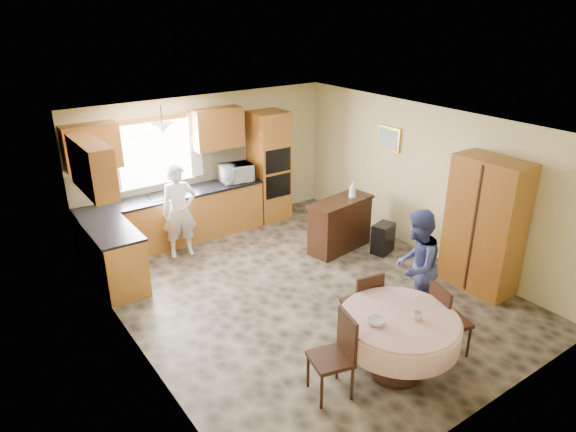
{
  "coord_description": "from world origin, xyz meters",
  "views": [
    {
      "loc": [
        -4.02,
        -5.28,
        4.02
      ],
      "look_at": [
        -0.09,
        0.3,
        1.14
      ],
      "focal_mm": 32.0,
      "sensor_mm": 36.0,
      "label": 1
    }
  ],
  "objects_px": {
    "cupboard": "(484,226)",
    "dining_table": "(399,329)",
    "sideboard": "(340,226)",
    "chair_left": "(337,351)",
    "oven_tower": "(269,166)",
    "person_sink": "(179,211)",
    "chair_back": "(364,301)",
    "person_dining": "(416,266)",
    "chair_right": "(445,317)"
  },
  "relations": [
    {
      "from": "sideboard",
      "to": "chair_back",
      "type": "distance_m",
      "value": 2.54
    },
    {
      "from": "sideboard",
      "to": "chair_right",
      "type": "bearing_deg",
      "value": -114.82
    },
    {
      "from": "cupboard",
      "to": "person_sink",
      "type": "distance_m",
      "value": 4.77
    },
    {
      "from": "cupboard",
      "to": "person_dining",
      "type": "distance_m",
      "value": 1.44
    },
    {
      "from": "chair_left",
      "to": "chair_back",
      "type": "height_order",
      "value": "chair_left"
    },
    {
      "from": "chair_left",
      "to": "sideboard",
      "type": "bearing_deg",
      "value": 152.88
    },
    {
      "from": "cupboard",
      "to": "chair_right",
      "type": "distance_m",
      "value": 1.93
    },
    {
      "from": "chair_right",
      "to": "chair_left",
      "type": "bearing_deg",
      "value": 96.16
    },
    {
      "from": "sideboard",
      "to": "cupboard",
      "type": "height_order",
      "value": "cupboard"
    },
    {
      "from": "dining_table",
      "to": "person_sink",
      "type": "distance_m",
      "value": 4.3
    },
    {
      "from": "chair_left",
      "to": "chair_back",
      "type": "distance_m",
      "value": 1.11
    },
    {
      "from": "chair_back",
      "to": "person_sink",
      "type": "relative_size",
      "value": 0.59
    },
    {
      "from": "cupboard",
      "to": "dining_table",
      "type": "distance_m",
      "value": 2.57
    },
    {
      "from": "oven_tower",
      "to": "dining_table",
      "type": "height_order",
      "value": "oven_tower"
    },
    {
      "from": "chair_right",
      "to": "person_dining",
      "type": "relative_size",
      "value": 0.61
    },
    {
      "from": "sideboard",
      "to": "dining_table",
      "type": "xyz_separation_m",
      "value": [
        -1.59,
        -2.86,
        0.18
      ]
    },
    {
      "from": "cupboard",
      "to": "dining_table",
      "type": "xyz_separation_m",
      "value": [
        -2.45,
        -0.69,
        -0.4
      ]
    },
    {
      "from": "chair_left",
      "to": "person_dining",
      "type": "distance_m",
      "value": 1.88
    },
    {
      "from": "oven_tower",
      "to": "person_sink",
      "type": "relative_size",
      "value": 1.33
    },
    {
      "from": "cupboard",
      "to": "sideboard",
      "type": "bearing_deg",
      "value": 111.56
    },
    {
      "from": "sideboard",
      "to": "chair_left",
      "type": "xyz_separation_m",
      "value": [
        -2.35,
        -2.7,
        0.11
      ]
    },
    {
      "from": "oven_tower",
      "to": "chair_right",
      "type": "distance_m",
      "value": 4.89
    },
    {
      "from": "cupboard",
      "to": "person_sink",
      "type": "bearing_deg",
      "value": 131.96
    },
    {
      "from": "dining_table",
      "to": "chair_back",
      "type": "bearing_deg",
      "value": 76.42
    },
    {
      "from": "person_dining",
      "to": "person_sink",
      "type": "bearing_deg",
      "value": -87.79
    },
    {
      "from": "sideboard",
      "to": "person_dining",
      "type": "xyz_separation_m",
      "value": [
        -0.56,
        -2.17,
        0.35
      ]
    },
    {
      "from": "person_sink",
      "to": "person_dining",
      "type": "xyz_separation_m",
      "value": [
        1.77,
        -3.54,
        -0.01
      ]
    },
    {
      "from": "chair_left",
      "to": "chair_right",
      "type": "bearing_deg",
      "value": 95.11
    },
    {
      "from": "person_dining",
      "to": "chair_right",
      "type": "bearing_deg",
      "value": 44.44
    },
    {
      "from": "oven_tower",
      "to": "person_dining",
      "type": "distance_m",
      "value": 4.08
    },
    {
      "from": "oven_tower",
      "to": "dining_table",
      "type": "bearing_deg",
      "value": -106.18
    },
    {
      "from": "cupboard",
      "to": "person_sink",
      "type": "xyz_separation_m",
      "value": [
        -3.19,
        3.55,
        -0.21
      ]
    },
    {
      "from": "sideboard",
      "to": "chair_left",
      "type": "height_order",
      "value": "chair_left"
    },
    {
      "from": "oven_tower",
      "to": "chair_back",
      "type": "bearing_deg",
      "value": -106.66
    },
    {
      "from": "dining_table",
      "to": "person_sink",
      "type": "height_order",
      "value": "person_sink"
    },
    {
      "from": "chair_right",
      "to": "person_sink",
      "type": "distance_m",
      "value": 4.56
    },
    {
      "from": "oven_tower",
      "to": "chair_left",
      "type": "distance_m",
      "value": 5.08
    },
    {
      "from": "sideboard",
      "to": "chair_left",
      "type": "relative_size",
      "value": 1.23
    },
    {
      "from": "sideboard",
      "to": "chair_right",
      "type": "height_order",
      "value": "chair_right"
    },
    {
      "from": "dining_table",
      "to": "chair_back",
      "type": "xyz_separation_m",
      "value": [
        0.18,
        0.75,
        -0.09
      ]
    },
    {
      "from": "cupboard",
      "to": "person_dining",
      "type": "bearing_deg",
      "value": 179.89
    },
    {
      "from": "oven_tower",
      "to": "person_sink",
      "type": "xyz_separation_m",
      "value": [
        -2.12,
        -0.51,
        -0.26
      ]
    },
    {
      "from": "dining_table",
      "to": "person_dining",
      "type": "height_order",
      "value": "person_dining"
    },
    {
      "from": "oven_tower",
      "to": "person_sink",
      "type": "bearing_deg",
      "value": -166.41
    },
    {
      "from": "sideboard",
      "to": "dining_table",
      "type": "height_order",
      "value": "sideboard"
    },
    {
      "from": "person_sink",
      "to": "oven_tower",
      "type": "bearing_deg",
      "value": 24.24
    },
    {
      "from": "chair_right",
      "to": "person_sink",
      "type": "height_order",
      "value": "person_sink"
    },
    {
      "from": "cupboard",
      "to": "person_dining",
      "type": "xyz_separation_m",
      "value": [
        -1.42,
        0.0,
        -0.22
      ]
    },
    {
      "from": "chair_back",
      "to": "person_dining",
      "type": "distance_m",
      "value": 0.89
    },
    {
      "from": "chair_back",
      "to": "chair_right",
      "type": "height_order",
      "value": "chair_right"
    }
  ]
}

